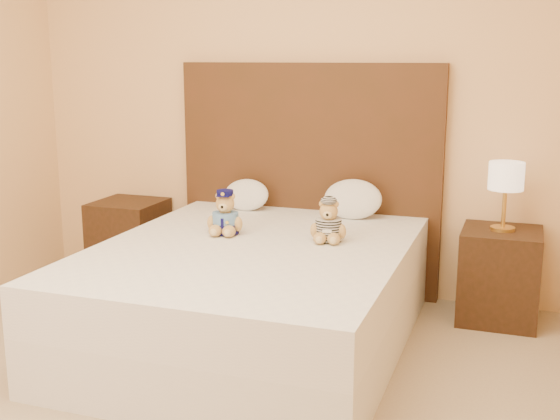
# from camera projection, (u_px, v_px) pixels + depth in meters

# --- Properties ---
(bed) EXTENTS (1.60, 2.00, 0.55)m
(bed) POSITION_uv_depth(u_px,v_px,m) (253.00, 294.00, 3.80)
(bed) COLOR white
(bed) RESTS_ON ground
(headboard) EXTENTS (1.75, 0.08, 1.50)m
(headboard) POSITION_uv_depth(u_px,v_px,m) (308.00, 178.00, 4.63)
(headboard) COLOR #482715
(headboard) RESTS_ON ground
(nightstand_left) EXTENTS (0.45, 0.45, 0.55)m
(nightstand_left) POSITION_uv_depth(u_px,v_px,m) (130.00, 240.00, 4.94)
(nightstand_left) COLOR #3A1F12
(nightstand_left) RESTS_ON ground
(nightstand_right) EXTENTS (0.45, 0.45, 0.55)m
(nightstand_right) POSITION_uv_depth(u_px,v_px,m) (499.00, 275.00, 4.13)
(nightstand_right) COLOR #3A1F12
(nightstand_right) RESTS_ON ground
(lamp) EXTENTS (0.20, 0.20, 0.40)m
(lamp) POSITION_uv_depth(u_px,v_px,m) (506.00, 180.00, 4.01)
(lamp) COLOR gold
(lamp) RESTS_ON nightstand_right
(teddy_police) EXTENTS (0.24, 0.23, 0.25)m
(teddy_police) POSITION_uv_depth(u_px,v_px,m) (225.00, 212.00, 3.96)
(teddy_police) COLOR tan
(teddy_police) RESTS_ON bed
(teddy_prisoner) EXTENTS (0.23, 0.23, 0.23)m
(teddy_prisoner) POSITION_uv_depth(u_px,v_px,m) (329.00, 221.00, 3.81)
(teddy_prisoner) COLOR tan
(teddy_prisoner) RESTS_ON bed
(pillow_left) EXTENTS (0.31, 0.20, 0.22)m
(pillow_left) POSITION_uv_depth(u_px,v_px,m) (246.00, 193.00, 4.60)
(pillow_left) COLOR white
(pillow_left) RESTS_ON bed
(pillow_right) EXTENTS (0.37, 0.24, 0.26)m
(pillow_right) POSITION_uv_depth(u_px,v_px,m) (353.00, 197.00, 4.37)
(pillow_right) COLOR white
(pillow_right) RESTS_ON bed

